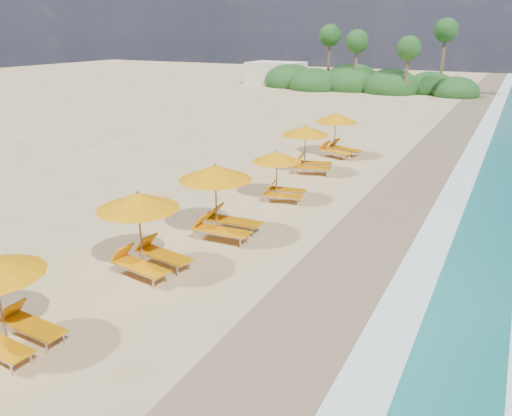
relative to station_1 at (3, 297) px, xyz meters
name	(u,v)px	position (x,y,z in m)	size (l,w,h in m)	color
ground	(256,240)	(2.18, 8.11, -1.30)	(160.00, 160.00, 0.00)	tan
wet_sand	(369,264)	(6.18, 8.11, -1.29)	(4.00, 160.00, 0.01)	#846E4F
surf_foam	(460,282)	(8.88, 8.11, -1.27)	(4.00, 160.00, 0.01)	white
station_1	(3,297)	(0.00, 0.00, 0.00)	(2.55, 2.37, 2.31)	olive
station_2	(144,227)	(0.30, 4.55, 0.11)	(2.95, 2.80, 2.51)	olive
station_3	(221,196)	(0.89, 7.95, 0.18)	(2.95, 2.75, 2.64)	olive
station_4	(280,172)	(1.04, 12.54, -0.09)	(2.62, 2.52, 2.15)	olive
station_5	(309,146)	(0.47, 17.18, 0.09)	(3.08, 2.99, 2.47)	olive
station_6	(338,132)	(0.64, 21.17, 0.11)	(3.14, 3.05, 2.50)	olive
treeline	(359,82)	(-7.76, 53.62, -0.30)	(25.80, 8.80, 9.74)	#163D14
beach_building	(276,73)	(-19.82, 56.11, 0.10)	(7.00, 5.00, 2.80)	beige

